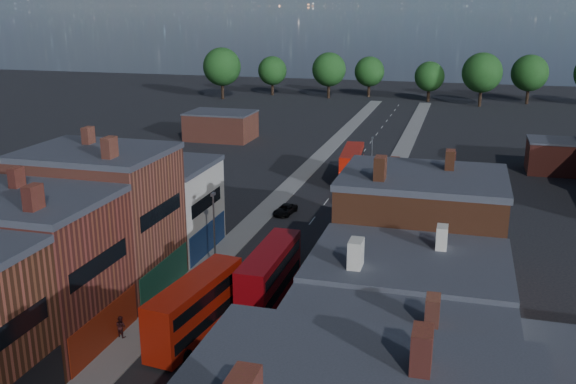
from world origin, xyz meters
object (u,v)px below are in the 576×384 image
Objects in this scene: bus_2 at (352,165)px; car_2 at (285,210)px; car_3 at (351,202)px; ped_1 at (121,326)px; car_1 at (245,365)px; bus_0 at (196,307)px; bus_1 at (270,274)px.

bus_2 is 17.71m from car_2.
ped_1 is (-11.26, -38.05, 0.36)m from car_3.
car_1 is at bearing -94.68° from car_3.
bus_1 reaches higher than bus_0.
car_3 is (7.36, 5.15, 0.04)m from car_2.
bus_0 is at bearing -103.08° from car_3.
ped_1 is (-9.20, -9.18, -1.61)m from bus_1.
bus_2 is 6.72× the size of ped_1.
bus_0 is 0.97× the size of bus_2.
car_3 is at bearing 93.16° from car_1.
car_1 is at bearing -29.34° from bus_0.
car_2 is (-6.99, 35.12, -0.09)m from car_1.
bus_0 is 2.67× the size of car_2.
bus_1 is 40.49m from bus_2.
bus_1 is 0.96× the size of bus_2.
bus_1 reaches higher than car_3.
car_1 is 0.95× the size of car_3.
bus_1 is 29.01m from car_3.
bus_0 is 6.48× the size of ped_1.
bus_1 is (3.64, 7.46, 0.03)m from bus_0.
car_2 is (-5.30, 23.72, -2.01)m from bus_1.
car_1 is at bearing -178.37° from ped_1.
car_3 is 2.50× the size of ped_1.
car_3 is (2.06, -11.62, -2.04)m from bus_2.
bus_0 is 31.29m from car_2.
bus_0 is at bearing 147.27° from car_1.
bus_2 is at bearing 95.55° from car_1.
bus_2 is at bearing 79.80° from car_2.
car_1 is 2.37× the size of ped_1.
bus_0 is 1.01× the size of bus_1.
bus_2 is 11.98m from car_3.
car_2 is at bearing -149.19° from car_3.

